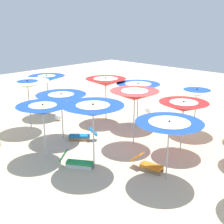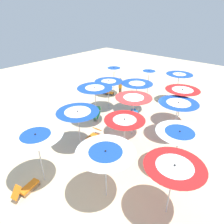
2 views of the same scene
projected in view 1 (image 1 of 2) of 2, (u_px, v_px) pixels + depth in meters
The scene contains 17 objects.
ground at pixel (127, 145), 13.27m from camera, with size 41.10×41.10×0.04m, color beige.
beach_umbrella_1 at pixel (43, 110), 11.49m from camera, with size 2.04×2.04×2.24m.
beach_umbrella_2 at pixel (93, 110), 10.52m from camera, with size 2.22×2.22×2.51m.
beach_umbrella_3 at pixel (169, 127), 9.81m from camera, with size 2.25×2.25×2.17m.
beach_umbrella_5 at pixel (28, 85), 14.48m from camera, with size 2.09×2.09×2.52m.
beach_umbrella_6 at pixel (61, 98), 13.42m from camera, with size 2.27×2.27×2.17m.
beach_umbrella_7 at pixel (134, 95), 12.63m from camera, with size 2.09×2.09×2.51m.
beach_umbrella_8 at pixel (183, 107), 12.04m from camera, with size 2.00×2.00×2.20m.
beach_umbrella_10 at pixel (47, 79), 16.72m from camera, with size 2.03×2.03×2.36m.
beach_umbrella_11 at pixel (106, 82), 15.78m from camera, with size 2.14×2.14×2.40m.
beach_umbrella_12 at pixel (138, 88), 15.04m from camera, with size 2.20×2.20×2.29m.
beach_umbrella_13 at pixel (197, 93), 14.22m from camera, with size 2.10×2.10×2.18m.
lounger_0 at pixel (77, 162), 11.19m from camera, with size 1.23×0.94×0.64m.
lounger_1 at pixel (148, 165), 10.97m from camera, with size 1.27×0.59×0.60m.
lounger_2 at pixel (143, 117), 16.31m from camera, with size 0.53×1.35×0.62m.
lounger_3 at pixel (82, 136), 13.73m from camera, with size 1.20×1.15×0.59m.
beach_ball at pixel (58, 117), 16.40m from camera, with size 0.35×0.35×0.35m, color white.
Camera 1 is at (7.94, -9.33, 5.33)m, focal length 47.94 mm.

